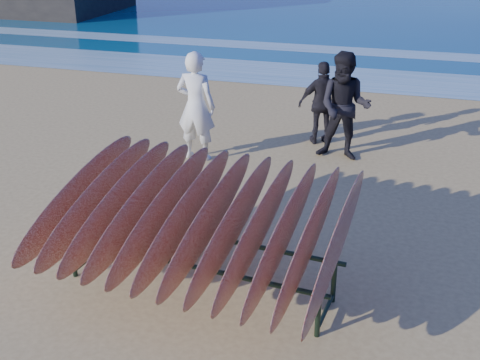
{
  "coord_description": "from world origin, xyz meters",
  "views": [
    {
      "loc": [
        1.93,
        -5.67,
        3.94
      ],
      "look_at": [
        0.0,
        0.8,
        0.95
      ],
      "focal_mm": 45.0,
      "sensor_mm": 36.0,
      "label": 1
    }
  ],
  "objects_px": {
    "person_dark_a": "(345,107)",
    "surfboard_rack": "(197,218)",
    "person_white": "(196,106)",
    "person_dark_b": "(323,103)"
  },
  "relations": [
    {
      "from": "surfboard_rack",
      "to": "person_white",
      "type": "relative_size",
      "value": 1.8
    },
    {
      "from": "person_white",
      "to": "person_dark_b",
      "type": "xyz_separation_m",
      "value": [
        1.96,
        1.39,
        -0.18
      ]
    },
    {
      "from": "person_dark_a",
      "to": "person_dark_b",
      "type": "height_order",
      "value": "person_dark_a"
    },
    {
      "from": "person_dark_a",
      "to": "surfboard_rack",
      "type": "bearing_deg",
      "value": -99.56
    },
    {
      "from": "person_dark_a",
      "to": "person_dark_b",
      "type": "relative_size",
      "value": 1.22
    },
    {
      "from": "surfboard_rack",
      "to": "person_white",
      "type": "distance_m",
      "value": 4.06
    },
    {
      "from": "surfboard_rack",
      "to": "person_dark_a",
      "type": "bearing_deg",
      "value": 83.02
    },
    {
      "from": "surfboard_rack",
      "to": "person_dark_b",
      "type": "relative_size",
      "value": 2.21
    },
    {
      "from": "person_white",
      "to": "person_dark_a",
      "type": "relative_size",
      "value": 1.01
    },
    {
      "from": "surfboard_rack",
      "to": "person_white",
      "type": "xyz_separation_m",
      "value": [
        -1.43,
        3.8,
        0.04
      ]
    }
  ]
}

